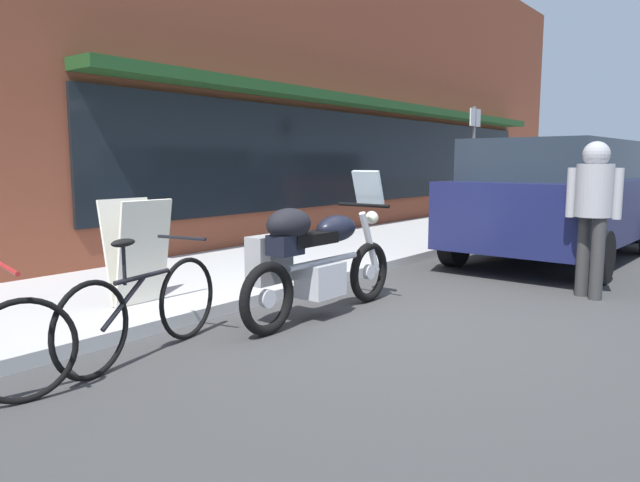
{
  "coord_description": "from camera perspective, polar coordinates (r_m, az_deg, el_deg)",
  "views": [
    {
      "loc": [
        -4.74,
        -2.91,
        1.49
      ],
      "look_at": [
        -0.13,
        0.66,
        0.7
      ],
      "focal_mm": 33.06,
      "sensor_mm": 36.0,
      "label": 1
    }
  ],
  "objects": [
    {
      "name": "sandwich_board_sign",
      "position": [
        5.94,
        -17.31,
        -0.97
      ],
      "size": [
        0.55,
        0.43,
        1.01
      ],
      "color": "silver",
      "rests_on": "sidewalk_curb"
    },
    {
      "name": "pedestrian_walking",
      "position": [
        7.02,
        24.97,
        3.63
      ],
      "size": [
        0.41,
        0.56,
        1.7
      ],
      "color": "#353535",
      "rests_on": "ground_plane"
    },
    {
      "name": "ground_plane",
      "position": [
        5.76,
        6.04,
        -7.32
      ],
      "size": [
        80.0,
        80.0,
        0.0
      ],
      "primitive_type": "plane",
      "color": "#3C3C3C"
    },
    {
      "name": "parked_minivan",
      "position": [
        9.54,
        22.16,
        3.91
      ],
      "size": [
        4.6,
        2.3,
        1.79
      ],
      "color": "#191E4C",
      "rests_on": "ground_plane"
    },
    {
      "name": "touring_motorcycle",
      "position": [
        5.54,
        -0.72,
        -1.47
      ],
      "size": [
        2.22,
        0.68,
        1.4
      ],
      "color": "black",
      "rests_on": "ground_plane"
    },
    {
      "name": "storefront_building",
      "position": [
        13.35,
        5.75,
        15.02
      ],
      "size": [
        20.93,
        0.9,
        6.55
      ],
      "color": "brown",
      "rests_on": "ground_plane"
    },
    {
      "name": "parking_sign_pole",
      "position": [
        11.42,
        14.59,
        7.65
      ],
      "size": [
        0.44,
        0.07,
        2.38
      ],
      "color": "#59595B",
      "rests_on": "sidewalk_curb"
    },
    {
      "name": "sidewalk_curb",
      "position": [
        14.88,
        15.78,
        1.88
      ],
      "size": [
        30.0,
        2.73,
        0.12
      ],
      "color": "#B5B5B5",
      "rests_on": "ground_plane"
    },
    {
      "name": "parked_car_down_block",
      "position": [
        14.01,
        26.17,
        4.57
      ],
      "size": [
        4.77,
        2.29,
        1.73
      ],
      "color": "maroon",
      "rests_on": "ground_plane"
    },
    {
      "name": "parked_bicycle",
      "position": [
        4.7,
        -16.71,
        -6.3
      ],
      "size": [
        1.7,
        0.54,
        0.94
      ],
      "color": "black",
      "rests_on": "ground_plane"
    }
  ]
}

